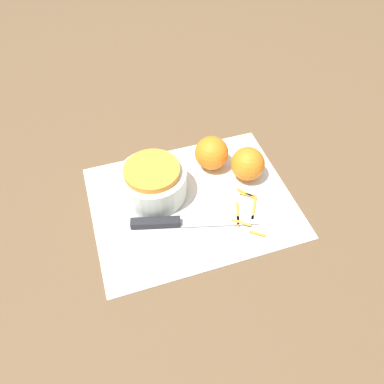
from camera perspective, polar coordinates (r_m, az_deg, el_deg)
The scene contains 7 objects.
ground_plane at distance 0.84m, azimuth -0.00°, elevation -1.58°, with size 4.00×4.00×0.00m, color brown.
cutting_board at distance 0.84m, azimuth -0.00°, elevation -1.46°, with size 0.44×0.35×0.01m.
bowl_speckled at distance 0.82m, azimuth -5.95°, elevation 1.65°, with size 0.15×0.15×0.08m.
knife at distance 0.79m, azimuth -3.15°, elevation -4.63°, with size 0.27×0.09×0.02m.
orange_left at distance 0.88m, azimuth 3.01°, elevation 5.95°, with size 0.08×0.08×0.08m.
orange_right at distance 0.87m, azimuth 8.49°, elevation 4.26°, with size 0.08×0.08×0.08m.
peel_pile at distance 0.82m, azimuth 8.33°, elevation -2.71°, with size 0.08×0.14×0.01m.
Camera 1 is at (-0.16, -0.50, 0.66)m, focal length 35.00 mm.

